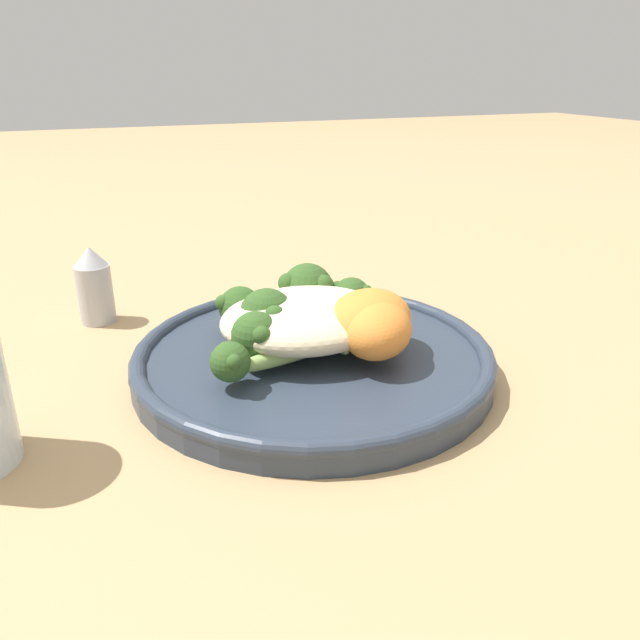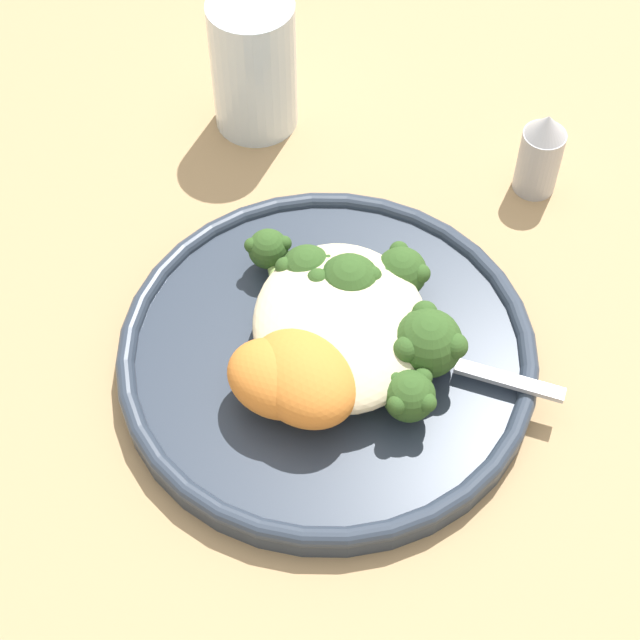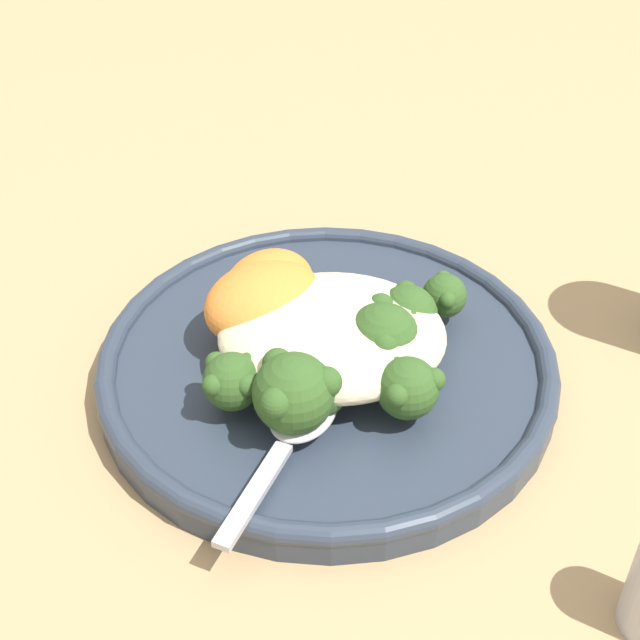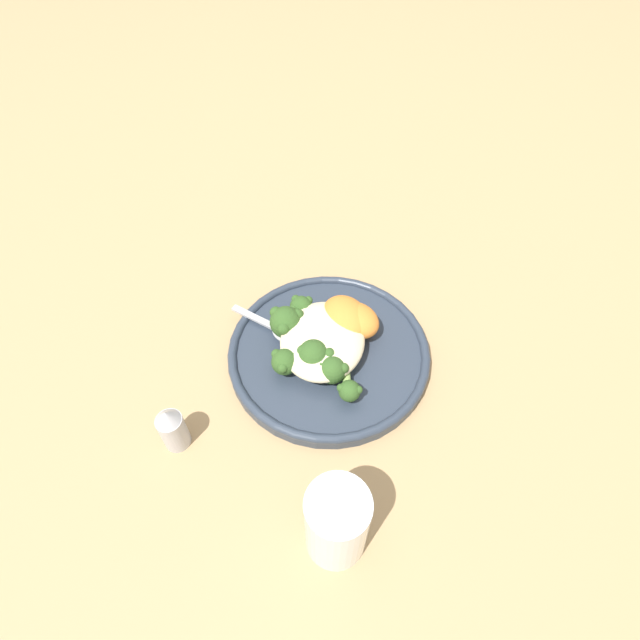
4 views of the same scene
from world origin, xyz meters
TOP-DOWN VIEW (x-y plane):
  - ground_plane at (0.00, 0.00)m, footprint 4.00×4.00m
  - plate at (0.01, -0.02)m, footprint 0.26×0.26m
  - quinoa_mound at (0.01, -0.01)m, footprint 0.13×0.11m
  - broccoli_stalk_0 at (0.05, 0.01)m, footprint 0.07×0.09m
  - broccoli_stalk_1 at (0.03, 0.03)m, footprint 0.05×0.12m
  - broccoli_stalk_2 at (0.02, 0.02)m, footprint 0.03×0.09m
  - broccoli_stalk_3 at (-0.01, 0.02)m, footprint 0.08×0.09m
  - broccoli_stalk_4 at (-0.01, -0.01)m, footprint 0.09×0.07m
  - broccoli_stalk_5 at (-0.01, -0.03)m, footprint 0.10×0.04m
  - broccoli_stalk_6 at (-0.03, -0.04)m, footprint 0.11×0.05m
  - sweet_potato_chunk_0 at (0.05, -0.05)m, footprint 0.08×0.08m
  - sweet_potato_chunk_1 at (0.05, -0.03)m, footprint 0.09×0.09m
  - spoon at (0.03, 0.05)m, footprint 0.06×0.11m
  - water_glass at (-0.21, -0.05)m, footprint 0.06×0.06m
  - salt_shaker at (-0.13, 0.14)m, footprint 0.03×0.03m

SIDE VIEW (x-z plane):
  - ground_plane at x=0.00m, z-range 0.00..0.00m
  - plate at x=0.01m, z-range 0.00..0.02m
  - spoon at x=0.03m, z-range 0.02..0.03m
  - broccoli_stalk_6 at x=-0.03m, z-range 0.02..0.05m
  - salt_shaker at x=-0.13m, z-range 0.00..0.07m
  - broccoli_stalk_2 at x=0.02m, z-range 0.02..0.05m
  - broccoli_stalk_0 at x=0.05m, z-range 0.02..0.05m
  - broccoli_stalk_3 at x=-0.01m, z-range 0.02..0.05m
  - broccoli_stalk_5 at x=-0.01m, z-range 0.02..0.05m
  - quinoa_mound at x=0.01m, z-range 0.02..0.06m
  - broccoli_stalk_4 at x=-0.01m, z-range 0.02..0.06m
  - broccoli_stalk_1 at x=0.03m, z-range 0.02..0.06m
  - sweet_potato_chunk_0 at x=0.05m, z-range 0.02..0.06m
  - sweet_potato_chunk_1 at x=0.05m, z-range 0.02..0.06m
  - water_glass at x=-0.21m, z-range 0.00..0.10m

